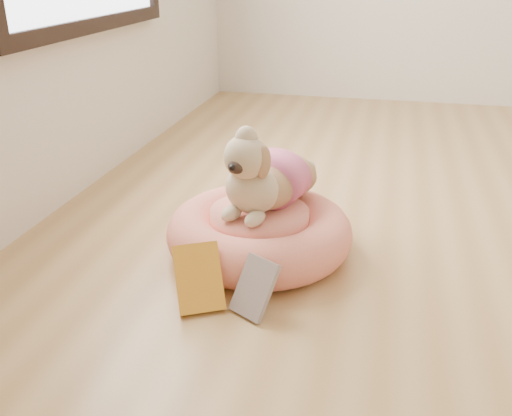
% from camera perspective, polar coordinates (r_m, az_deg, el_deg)
% --- Properties ---
extents(pet_bed, '(0.62, 0.62, 0.16)m').
position_cam_1_polar(pet_bed, '(1.92, 0.34, -2.47)').
color(pet_bed, '#E36359').
rests_on(pet_bed, floor).
extents(dog, '(0.40, 0.49, 0.31)m').
position_cam_1_polar(dog, '(1.85, 0.90, 4.54)').
color(dog, brown).
rests_on(dog, pet_bed).
extents(book_yellow, '(0.18, 0.18, 0.18)m').
position_cam_1_polar(book_yellow, '(1.65, -5.75, -6.97)').
color(book_yellow, yellow).
rests_on(book_yellow, floor).
extents(book_white, '(0.15, 0.14, 0.16)m').
position_cam_1_polar(book_white, '(1.62, -0.13, -7.97)').
color(book_white, white).
rests_on(book_white, floor).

